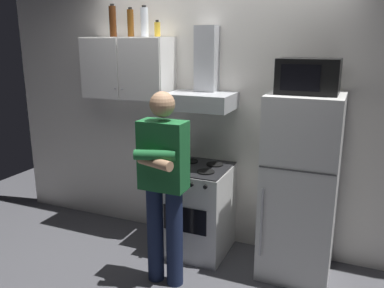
% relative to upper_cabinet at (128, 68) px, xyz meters
% --- Properties ---
extents(ground_plane, '(7.00, 7.00, 0.00)m').
position_rel_upper_cabinet_xyz_m(ground_plane, '(0.85, -0.37, -1.75)').
color(ground_plane, '#4C4C51').
extents(back_wall_tiled, '(4.80, 0.10, 2.70)m').
position_rel_upper_cabinet_xyz_m(back_wall_tiled, '(0.85, 0.23, -0.40)').
color(back_wall_tiled, silver).
rests_on(back_wall_tiled, ground_plane).
extents(upper_cabinet, '(0.90, 0.37, 0.60)m').
position_rel_upper_cabinet_xyz_m(upper_cabinet, '(0.00, 0.00, 0.00)').
color(upper_cabinet, white).
extents(stove_oven, '(0.60, 0.62, 0.87)m').
position_rel_upper_cabinet_xyz_m(stove_oven, '(0.80, -0.13, -1.32)').
color(stove_oven, silver).
rests_on(stove_oven, ground_plane).
extents(range_hood, '(0.60, 0.44, 0.75)m').
position_rel_upper_cabinet_xyz_m(range_hood, '(0.80, 0.00, -0.15)').
color(range_hood, '#B7BABF').
extents(refrigerator, '(0.60, 0.62, 1.60)m').
position_rel_upper_cabinet_xyz_m(refrigerator, '(1.75, -0.12, -0.95)').
color(refrigerator, white).
rests_on(refrigerator, ground_plane).
extents(microwave, '(0.48, 0.37, 0.28)m').
position_rel_upper_cabinet_xyz_m(microwave, '(1.75, -0.11, -0.01)').
color(microwave, black).
rests_on(microwave, refrigerator).
extents(person_standing, '(0.38, 0.33, 1.64)m').
position_rel_upper_cabinet_xyz_m(person_standing, '(0.75, -0.73, -0.85)').
color(person_standing, '#192342').
rests_on(person_standing, ground_plane).
extents(bottle_beer_brown, '(0.06, 0.06, 0.27)m').
position_rel_upper_cabinet_xyz_m(bottle_beer_brown, '(0.05, -0.00, 0.43)').
color(bottle_beer_brown, brown).
rests_on(bottle_beer_brown, upper_cabinet).
extents(bottle_spice_jar, '(0.06, 0.06, 0.15)m').
position_rel_upper_cabinet_xyz_m(bottle_spice_jar, '(0.32, 0.03, 0.37)').
color(bottle_spice_jar, gold).
rests_on(bottle_spice_jar, upper_cabinet).
extents(bottle_vodka_clear, '(0.08, 0.08, 0.29)m').
position_rel_upper_cabinet_xyz_m(bottle_vodka_clear, '(0.19, 0.03, 0.44)').
color(bottle_vodka_clear, silver).
rests_on(bottle_vodka_clear, upper_cabinet).
extents(bottle_rum_dark, '(0.07, 0.07, 0.31)m').
position_rel_upper_cabinet_xyz_m(bottle_rum_dark, '(-0.14, -0.01, 0.45)').
color(bottle_rum_dark, '#47230F').
rests_on(bottle_rum_dark, upper_cabinet).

